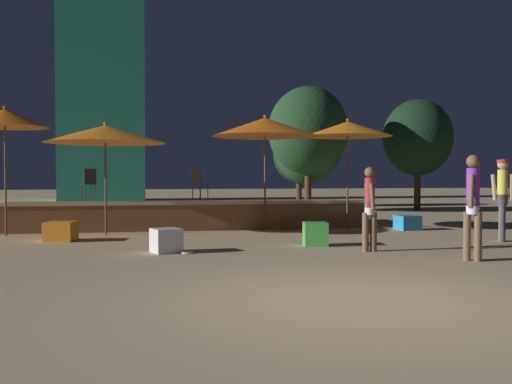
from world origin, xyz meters
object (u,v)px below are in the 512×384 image
(person_0, at_px, (473,202))
(background_tree_2, at_px, (308,131))
(cube_seat_3, at_px, (315,234))
(frisbee_disc, at_px, (187,252))
(patio_umbrella_3, at_px, (5,118))
(cube_seat_2, at_px, (61,231))
(person_2, at_px, (370,207))
(background_tree_3, at_px, (418,138))
(patio_umbrella_0, at_px, (265,127))
(background_tree_1, at_px, (308,148))
(background_tree_0, at_px, (299,155))
(bistro_chair_1, at_px, (198,181))
(patio_umbrella_1, at_px, (105,134))
(bistro_chair_0, at_px, (89,181))
(person_1, at_px, (502,194))
(patio_umbrella_2, at_px, (348,129))
(cube_seat_0, at_px, (166,240))
(cube_seat_1, at_px, (407,223))

(person_0, height_order, background_tree_2, background_tree_2)
(cube_seat_3, height_order, frisbee_disc, cube_seat_3)
(patio_umbrella_3, distance_m, cube_seat_2, 3.33)
(person_2, distance_m, background_tree_3, 14.71)
(patio_umbrella_0, bearing_deg, background_tree_1, 66.49)
(background_tree_0, distance_m, background_tree_3, 5.73)
(bistro_chair_1, height_order, background_tree_2, background_tree_2)
(patio_umbrella_1, bearing_deg, person_0, -41.47)
(bistro_chair_0, bearing_deg, person_2, 102.92)
(person_2, xyz_separation_m, bistro_chair_1, (-2.84, 5.42, 0.46))
(patio_umbrella_0, relative_size, frisbee_disc, 11.94)
(person_0, bearing_deg, background_tree_0, -55.89)
(background_tree_1, bearing_deg, frisbee_disc, -115.63)
(person_0, distance_m, bistro_chair_1, 8.06)
(person_0, height_order, bistro_chair_0, person_0)
(patio_umbrella_0, relative_size, background_tree_2, 0.61)
(person_1, bearing_deg, patio_umbrella_2, -115.12)
(bistro_chair_1, bearing_deg, cube_seat_0, 125.50)
(patio_umbrella_0, bearing_deg, person_2, -76.43)
(patio_umbrella_2, xyz_separation_m, patio_umbrella_3, (-8.78, -0.12, 0.12))
(frisbee_disc, height_order, background_tree_0, background_tree_0)
(patio_umbrella_0, height_order, cube_seat_1, patio_umbrella_0)
(patio_umbrella_2, xyz_separation_m, background_tree_1, (1.24, 8.22, -0.08))
(patio_umbrella_2, relative_size, background_tree_0, 0.78)
(cube_seat_2, bearing_deg, cube_seat_0, -46.58)
(cube_seat_0, height_order, background_tree_1, background_tree_1)
(cube_seat_0, bearing_deg, cube_seat_1, 27.39)
(background_tree_3, bearing_deg, background_tree_2, -172.73)
(cube_seat_0, relative_size, cube_seat_1, 1.05)
(patio_umbrella_2, height_order, bistro_chair_1, patio_umbrella_2)
(background_tree_0, relative_size, background_tree_1, 0.92)
(patio_umbrella_0, xyz_separation_m, cube_seat_2, (-5.03, -1.61, -2.56))
(bistro_chair_0, relative_size, frisbee_disc, 3.46)
(cube_seat_0, relative_size, person_0, 0.35)
(patio_umbrella_0, xyz_separation_m, patio_umbrella_1, (-4.13, -0.37, -0.27))
(person_2, height_order, background_tree_0, background_tree_0)
(patio_umbrella_1, relative_size, cube_seat_0, 4.67)
(cube_seat_1, xyz_separation_m, background_tree_1, (-0.30, 8.70, 2.47))
(patio_umbrella_3, relative_size, background_tree_3, 0.66)
(patio_umbrella_2, height_order, person_1, patio_umbrella_2)
(patio_umbrella_3, bearing_deg, cube_seat_2, -43.14)
(background_tree_0, bearing_deg, bistro_chair_0, -133.47)
(patio_umbrella_0, height_order, person_0, patio_umbrella_0)
(cube_seat_1, height_order, person_2, person_2)
(person_2, distance_m, bistro_chair_1, 6.14)
(person_2, distance_m, background_tree_2, 12.36)
(bistro_chair_0, height_order, background_tree_1, background_tree_1)
(person_0, height_order, background_tree_3, background_tree_3)
(patio_umbrella_2, height_order, person_0, patio_umbrella_2)
(cube_seat_3, xyz_separation_m, bistro_chair_1, (-2.07, 4.36, 1.08))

